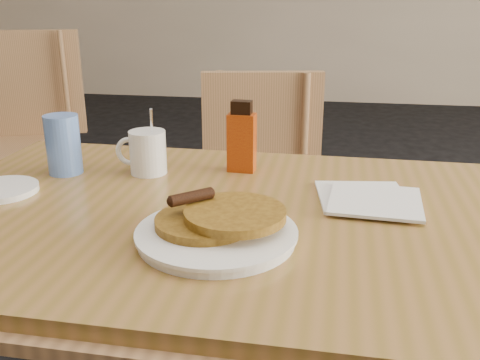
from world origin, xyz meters
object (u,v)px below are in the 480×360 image
Objects in this scene: chair_main_far at (258,185)px; coffee_mug at (147,151)px; blue_tumbler at (63,145)px; main_table at (214,231)px; syrup_bottle at (242,139)px; pancake_plate at (217,228)px; chair_wall_extra at (26,120)px.

coffee_mug is (-0.17, -0.57, 0.27)m from chair_main_far.
coffee_mug is 1.15× the size of blue_tumbler.
blue_tumbler is (-0.36, 0.15, 0.11)m from main_table.
syrup_bottle is at bearing 86.58° from main_table.
blue_tumbler is at bearing 145.58° from pancake_plate.
main_table is 0.41m from blue_tumbler.
coffee_mug is (-0.19, 0.18, 0.09)m from main_table.
blue_tumbler is at bearing -164.77° from syrup_bottle.
chair_main_far is 0.65m from coffee_mug.
coffee_mug is (-0.22, 0.30, 0.03)m from pancake_plate.
pancake_plate is at bearing -68.65° from chair_wall_extra.
main_table is 0.28m from coffee_mug.
main_table is 1.34× the size of chair_main_far.
main_table is 0.77m from chair_main_far.
blue_tumbler is at bearing 157.48° from main_table.
syrup_bottle is (-0.02, 0.35, 0.05)m from pancake_plate.
syrup_bottle is (0.20, 0.05, 0.02)m from coffee_mug.
coffee_mug reaches higher than blue_tumbler.
chair_wall_extra is at bearing 143.07° from chair_main_far.
chair_wall_extra is (-1.14, 0.55, 0.05)m from chair_main_far.
blue_tumbler is (0.79, -1.15, 0.24)m from chair_wall_extra.
main_table is at bearing -34.79° from coffee_mug.
blue_tumbler reaches higher than pancake_plate.
chair_main_far is 0.91× the size of chair_wall_extra.
main_table is 0.26m from syrup_bottle.
chair_main_far reaches higher than pancake_plate.
coffee_mug reaches higher than main_table.
syrup_bottle is at bearing 11.81° from blue_tumbler.
syrup_bottle is (0.01, 0.23, 0.12)m from main_table.
chair_wall_extra reaches higher than coffee_mug.
blue_tumbler is at bearing -74.00° from chair_wall_extra.
main_table is 9.22× the size of blue_tumbler.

